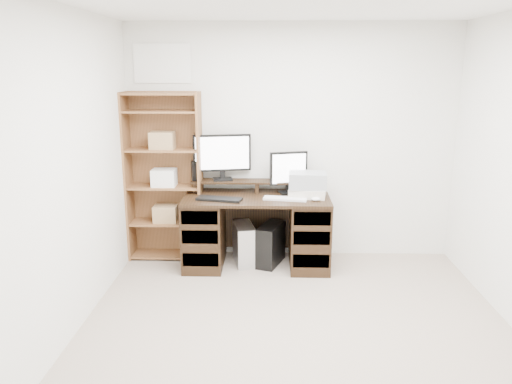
{
  "coord_description": "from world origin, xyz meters",
  "views": [
    {
      "loc": [
        -0.22,
        -3.33,
        2.06
      ],
      "look_at": [
        -0.36,
        1.43,
        0.85
      ],
      "focal_mm": 35.0,
      "sensor_mm": 36.0,
      "label": 1
    }
  ],
  "objects_px": {
    "monitor_wide": "(222,155)",
    "bookshelf": "(165,175)",
    "printer": "(307,192)",
    "tower_black": "(271,244)",
    "desk": "(257,230)",
    "monitor_small": "(289,171)",
    "tower_silver": "(244,244)"
  },
  "relations": [
    {
      "from": "tower_black",
      "to": "monitor_small",
      "type": "bearing_deg",
      "value": 54.69
    },
    {
      "from": "printer",
      "to": "bookshelf",
      "type": "height_order",
      "value": "bookshelf"
    },
    {
      "from": "monitor_wide",
      "to": "printer",
      "type": "bearing_deg",
      "value": -26.25
    },
    {
      "from": "desk",
      "to": "monitor_small",
      "type": "bearing_deg",
      "value": 24.6
    },
    {
      "from": "tower_silver",
      "to": "tower_black",
      "type": "distance_m",
      "value": 0.29
    },
    {
      "from": "monitor_wide",
      "to": "tower_silver",
      "type": "bearing_deg",
      "value": -50.92
    },
    {
      "from": "tower_black",
      "to": "desk",
      "type": "bearing_deg",
      "value": -150.67
    },
    {
      "from": "tower_silver",
      "to": "monitor_wide",
      "type": "bearing_deg",
      "value": 127.75
    },
    {
      "from": "monitor_small",
      "to": "tower_silver",
      "type": "distance_m",
      "value": 0.91
    },
    {
      "from": "monitor_wide",
      "to": "monitor_small",
      "type": "relative_size",
      "value": 1.38
    },
    {
      "from": "desk",
      "to": "bookshelf",
      "type": "distance_m",
      "value": 1.14
    },
    {
      "from": "monitor_small",
      "to": "bookshelf",
      "type": "height_order",
      "value": "bookshelf"
    },
    {
      "from": "desk",
      "to": "tower_silver",
      "type": "relative_size",
      "value": 3.52
    },
    {
      "from": "tower_black",
      "to": "bookshelf",
      "type": "height_order",
      "value": "bookshelf"
    },
    {
      "from": "monitor_small",
      "to": "tower_silver",
      "type": "height_order",
      "value": "monitor_small"
    },
    {
      "from": "monitor_wide",
      "to": "printer",
      "type": "xyz_separation_m",
      "value": [
        0.9,
        -0.24,
        -0.35
      ]
    },
    {
      "from": "printer",
      "to": "bookshelf",
      "type": "bearing_deg",
      "value": -179.21
    },
    {
      "from": "desk",
      "to": "tower_black",
      "type": "distance_m",
      "value": 0.23
    },
    {
      "from": "monitor_wide",
      "to": "bookshelf",
      "type": "distance_m",
      "value": 0.66
    },
    {
      "from": "desk",
      "to": "bookshelf",
      "type": "height_order",
      "value": "bookshelf"
    },
    {
      "from": "monitor_small",
      "to": "printer",
      "type": "distance_m",
      "value": 0.31
    },
    {
      "from": "printer",
      "to": "tower_black",
      "type": "height_order",
      "value": "printer"
    },
    {
      "from": "desk",
      "to": "printer",
      "type": "bearing_deg",
      "value": 0.2
    },
    {
      "from": "desk",
      "to": "printer",
      "type": "distance_m",
      "value": 0.66
    },
    {
      "from": "monitor_small",
      "to": "printer",
      "type": "height_order",
      "value": "monitor_small"
    },
    {
      "from": "monitor_wide",
      "to": "bookshelf",
      "type": "xyz_separation_m",
      "value": [
        -0.62,
        -0.03,
        -0.22
      ]
    },
    {
      "from": "desk",
      "to": "monitor_small",
      "type": "xyz_separation_m",
      "value": [
        0.33,
        0.15,
        0.6
      ]
    },
    {
      "from": "monitor_wide",
      "to": "desk",
      "type": "bearing_deg",
      "value": -44.12
    },
    {
      "from": "monitor_wide",
      "to": "monitor_small",
      "type": "height_order",
      "value": "monitor_wide"
    },
    {
      "from": "monitor_small",
      "to": "bookshelf",
      "type": "xyz_separation_m",
      "value": [
        -1.32,
        0.06,
        -0.07
      ]
    },
    {
      "from": "printer",
      "to": "monitor_wide",
      "type": "bearing_deg",
      "value": 173.78
    },
    {
      "from": "desk",
      "to": "bookshelf",
      "type": "relative_size",
      "value": 0.83
    }
  ]
}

